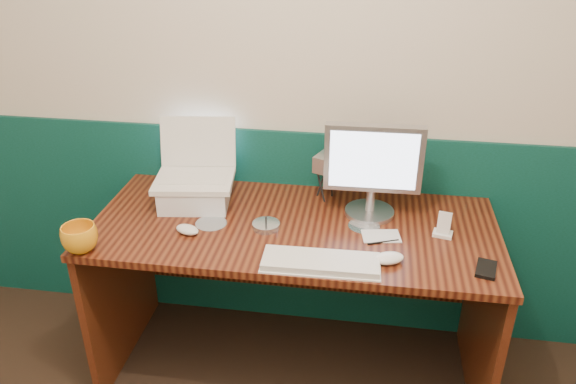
% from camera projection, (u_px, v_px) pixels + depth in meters
% --- Properties ---
extents(back_wall, '(3.50, 0.04, 2.50)m').
position_uv_depth(back_wall, '(280.00, 74.00, 2.33)').
color(back_wall, beige).
rests_on(back_wall, ground).
extents(wainscot, '(3.48, 0.02, 1.00)m').
position_uv_depth(wainscot, '(280.00, 230.00, 2.66)').
color(wainscot, '#08372C').
rests_on(wainscot, ground).
extents(desk, '(1.60, 0.70, 0.75)m').
position_uv_depth(desk, '(293.00, 300.00, 2.39)').
color(desk, black).
rests_on(desk, ground).
extents(laptop_riser, '(0.31, 0.27, 0.10)m').
position_uv_depth(laptop_riser, '(195.00, 193.00, 2.35)').
color(laptop_riser, silver).
rests_on(laptop_riser, desk).
extents(laptop, '(0.35, 0.29, 0.27)m').
position_uv_depth(laptop, '(192.00, 153.00, 2.27)').
color(laptop, silver).
rests_on(laptop, laptop_riser).
extents(monitor, '(0.38, 0.12, 0.38)m').
position_uv_depth(monitor, '(372.00, 172.00, 2.21)').
color(monitor, '#ACACB1').
rests_on(monitor, desk).
extents(keyboard, '(0.41, 0.15, 0.02)m').
position_uv_depth(keyboard, '(321.00, 263.00, 1.96)').
color(keyboard, white).
rests_on(keyboard, desk).
extents(mouse_right, '(0.13, 0.10, 0.04)m').
position_uv_depth(mouse_right, '(389.00, 258.00, 1.97)').
color(mouse_right, white).
rests_on(mouse_right, desk).
extents(mouse_left, '(0.11, 0.09, 0.03)m').
position_uv_depth(mouse_left, '(187.00, 230.00, 2.15)').
color(mouse_left, silver).
rests_on(mouse_left, desk).
extents(mug, '(0.14, 0.14, 0.10)m').
position_uv_depth(mug, '(80.00, 238.00, 2.03)').
color(mug, orange).
rests_on(mug, desk).
extents(camcorder, '(0.14, 0.16, 0.21)m').
position_uv_depth(camcorder, '(325.00, 176.00, 2.37)').
color(camcorder, '#B1B1B6').
rests_on(camcorder, desk).
extents(cd_spindle, '(0.11, 0.11, 0.02)m').
position_uv_depth(cd_spindle, '(266.00, 226.00, 2.19)').
color(cd_spindle, '#AFB7BF').
rests_on(cd_spindle, desk).
extents(cd_loose_a, '(0.13, 0.13, 0.00)m').
position_uv_depth(cd_loose_a, '(211.00, 223.00, 2.22)').
color(cd_loose_a, '#ACB3BC').
rests_on(cd_loose_a, desk).
extents(cd_loose_b, '(0.12, 0.12, 0.00)m').
position_uv_depth(cd_loose_b, '(364.00, 226.00, 2.21)').
color(cd_loose_b, silver).
rests_on(cd_loose_b, desk).
extents(pen, '(0.12, 0.05, 0.01)m').
position_uv_depth(pen, '(383.00, 242.00, 2.10)').
color(pen, black).
rests_on(pen, desk).
extents(papers, '(0.16, 0.12, 0.00)m').
position_uv_depth(papers, '(381.00, 236.00, 2.14)').
color(papers, silver).
rests_on(papers, desk).
extents(dock, '(0.08, 0.07, 0.01)m').
position_uv_depth(dock, '(443.00, 234.00, 2.14)').
color(dock, white).
rests_on(dock, desk).
extents(music_player, '(0.05, 0.03, 0.09)m').
position_uv_depth(music_player, '(444.00, 223.00, 2.12)').
color(music_player, white).
rests_on(music_player, dock).
extents(pda, '(0.09, 0.12, 0.01)m').
position_uv_depth(pda, '(486.00, 269.00, 1.94)').
color(pda, black).
rests_on(pda, desk).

